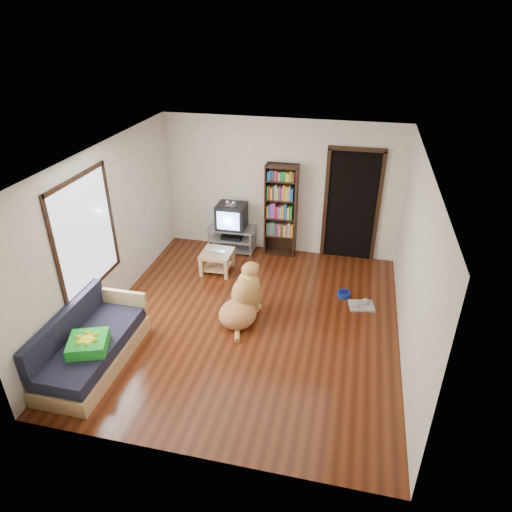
% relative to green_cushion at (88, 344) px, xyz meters
% --- Properties ---
extents(ground, '(5.00, 5.00, 0.00)m').
position_rel_green_cushion_xyz_m(ground, '(1.75, 1.57, -0.50)').
color(ground, '#58240F').
rests_on(ground, ground).
extents(ceiling, '(5.00, 5.00, 0.00)m').
position_rel_green_cushion_xyz_m(ceiling, '(1.75, 1.57, 2.10)').
color(ceiling, white).
rests_on(ceiling, ground).
extents(wall_back, '(4.50, 0.00, 4.50)m').
position_rel_green_cushion_xyz_m(wall_back, '(1.75, 4.07, 0.80)').
color(wall_back, silver).
rests_on(wall_back, ground).
extents(wall_front, '(4.50, 0.00, 4.50)m').
position_rel_green_cushion_xyz_m(wall_front, '(1.75, -0.93, 0.80)').
color(wall_front, silver).
rests_on(wall_front, ground).
extents(wall_left, '(0.00, 5.00, 5.00)m').
position_rel_green_cushion_xyz_m(wall_left, '(-0.50, 1.57, 0.80)').
color(wall_left, silver).
rests_on(wall_left, ground).
extents(wall_right, '(0.00, 5.00, 5.00)m').
position_rel_green_cushion_xyz_m(wall_right, '(4.00, 1.57, 0.80)').
color(wall_right, silver).
rests_on(wall_right, ground).
extents(green_cushion, '(0.61, 0.61, 0.16)m').
position_rel_green_cushion_xyz_m(green_cushion, '(0.00, 0.00, 0.00)').
color(green_cushion, green).
rests_on(green_cushion, sofa).
extents(laptop, '(0.29, 0.20, 0.02)m').
position_rel_green_cushion_xyz_m(laptop, '(0.81, 2.92, -0.09)').
color(laptop, silver).
rests_on(laptop, coffee_table).
extents(dog_bowl, '(0.22, 0.22, 0.08)m').
position_rel_green_cushion_xyz_m(dog_bowl, '(3.14, 2.62, -0.46)').
color(dog_bowl, navy).
rests_on(dog_bowl, ground).
extents(grey_rag, '(0.45, 0.39, 0.03)m').
position_rel_green_cushion_xyz_m(grey_rag, '(3.44, 2.37, -0.48)').
color(grey_rag, '#A1A1A1').
rests_on(grey_rag, ground).
extents(window, '(0.03, 1.46, 1.70)m').
position_rel_green_cushion_xyz_m(window, '(-0.48, 1.07, 1.00)').
color(window, white).
rests_on(window, wall_left).
extents(doorway, '(1.03, 0.05, 2.19)m').
position_rel_green_cushion_xyz_m(doorway, '(3.10, 4.05, 0.62)').
color(doorway, black).
rests_on(doorway, wall_back).
extents(tv_stand, '(0.90, 0.45, 0.50)m').
position_rel_green_cushion_xyz_m(tv_stand, '(0.85, 3.82, -0.23)').
color(tv_stand, '#99999E').
rests_on(tv_stand, ground).
extents(crt_tv, '(0.55, 0.52, 0.58)m').
position_rel_green_cushion_xyz_m(crt_tv, '(0.85, 3.84, 0.24)').
color(crt_tv, black).
rests_on(crt_tv, tv_stand).
extents(bookshelf, '(0.60, 0.30, 1.80)m').
position_rel_green_cushion_xyz_m(bookshelf, '(1.80, 3.92, 0.50)').
color(bookshelf, black).
rests_on(bookshelf, ground).
extents(sofa, '(0.80, 1.80, 0.80)m').
position_rel_green_cushion_xyz_m(sofa, '(-0.12, 0.19, -0.24)').
color(sofa, tan).
rests_on(sofa, ground).
extents(coffee_table, '(0.55, 0.55, 0.40)m').
position_rel_green_cushion_xyz_m(coffee_table, '(0.81, 2.95, -0.22)').
color(coffee_table, tan).
rests_on(coffee_table, ground).
extents(dog, '(0.71, 1.12, 0.91)m').
position_rel_green_cushion_xyz_m(dog, '(1.63, 1.64, -0.17)').
color(dog, '#BE7B49').
rests_on(dog, ground).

